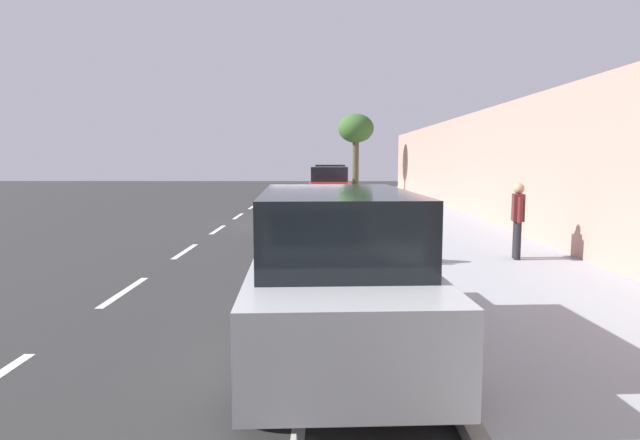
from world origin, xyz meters
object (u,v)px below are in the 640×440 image
object	(u,v)px
bicycle_at_curb	(361,248)
fire_hydrant	(372,208)
cyclist_with_backpack	(373,225)
parked_suv_silver_second	(336,273)
parked_pickup_red_far	(329,190)
parked_sedan_green_mid	(335,212)
street_tree_mid_block	(356,130)
parked_suv_tan_farthest	(329,181)
parked_sedan_white_end	(330,181)
pedestrian_on_phone	(518,216)

from	to	relation	value
bicycle_at_curb	fire_hydrant	bearing A→B (deg)	83.23
fire_hydrant	bicycle_at_curb	bearing A→B (deg)	-96.77
cyclist_with_backpack	fire_hydrant	bearing A→B (deg)	85.22
parked_suv_silver_second	parked_pickup_red_far	world-z (taller)	parked_suv_silver_second
parked_sedan_green_mid	street_tree_mid_block	distance (m)	22.30
bicycle_at_curb	fire_hydrant	xyz separation A→B (m)	(0.89, 7.53, 0.19)
parked_pickup_red_far	street_tree_mid_block	world-z (taller)	street_tree_mid_block
parked_suv_silver_second	parked_suv_tan_farthest	distance (m)	25.80
parked_suv_silver_second	parked_sedan_white_end	size ratio (longest dim) A/B	1.08
parked_suv_tan_farthest	fire_hydrant	bearing A→B (deg)	-83.49
parked_suv_tan_farthest	pedestrian_on_phone	world-z (taller)	parked_suv_tan_farthest
pedestrian_on_phone	bicycle_at_curb	bearing A→B (deg)	-179.14
parked_sedan_white_end	cyclist_with_backpack	size ratio (longest dim) A/B	2.78
parked_suv_tan_farthest	cyclist_with_backpack	size ratio (longest dim) A/B	2.96
parked_suv_tan_farthest	street_tree_mid_block	bearing A→B (deg)	72.89
cyclist_with_backpack	fire_hydrant	xyz separation A→B (m)	(0.67, 7.98, -0.38)
parked_pickup_red_far	bicycle_at_curb	world-z (taller)	parked_pickup_red_far
parked_sedan_white_end	fire_hydrant	distance (m)	18.64
parked_sedan_green_mid	street_tree_mid_block	world-z (taller)	street_tree_mid_block
fire_hydrant	parked_sedan_green_mid	bearing A→B (deg)	-114.38
parked_sedan_white_end	street_tree_mid_block	xyz separation A→B (m)	(1.82, 0.26, 3.54)
parked_suv_tan_farthest	pedestrian_on_phone	distance (m)	20.64
parked_pickup_red_far	bicycle_at_curb	bearing A→B (deg)	-87.40
street_tree_mid_block	fire_hydrant	bearing A→B (deg)	-91.25
parked_sedan_green_mid	parked_sedan_white_end	xyz separation A→B (m)	(-0.01, 21.68, 0.00)
parked_suv_silver_second	parked_sedan_white_end	world-z (taller)	parked_suv_silver_second
cyclist_with_backpack	parked_suv_tan_farthest	bearing A→B (deg)	92.18
parked_suv_silver_second	parked_suv_tan_farthest	world-z (taller)	same
parked_pickup_red_far	fire_hydrant	xyz separation A→B (m)	(1.50, -5.88, -0.32)
parked_suv_silver_second	cyclist_with_backpack	distance (m)	5.13
parked_suv_silver_second	fire_hydrant	distance (m)	13.13
parked_sedan_green_mid	parked_sedan_white_end	size ratio (longest dim) A/B	1.01
street_tree_mid_block	pedestrian_on_phone	world-z (taller)	street_tree_mid_block
parked_pickup_red_far	pedestrian_on_phone	size ratio (longest dim) A/B	3.19
parked_suv_silver_second	pedestrian_on_phone	size ratio (longest dim) A/B	2.88
parked_suv_silver_second	street_tree_mid_block	bearing A→B (deg)	86.49
parked_suv_tan_farthest	fire_hydrant	distance (m)	12.86
parked_sedan_green_mid	street_tree_mid_block	size ratio (longest dim) A/B	0.86
fire_hydrant	parked_suv_tan_farthest	bearing A→B (deg)	96.51
bicycle_at_curb	cyclist_with_backpack	size ratio (longest dim) A/B	1.11
parked_sedan_green_mid	parked_suv_tan_farthest	xyz separation A→B (m)	(-0.06, 15.87, 0.27)
parked_sedan_green_mid	cyclist_with_backpack	bearing A→B (deg)	-81.44
cyclist_with_backpack	pedestrian_on_phone	world-z (taller)	pedestrian_on_phone
parked_sedan_green_mid	fire_hydrant	xyz separation A→B (m)	(1.40, 3.09, -0.17)
parked_suv_silver_second	parked_pickup_red_far	size ratio (longest dim) A/B	0.90
parked_pickup_red_far	street_tree_mid_block	bearing A→B (deg)	81.60
parked_sedan_green_mid	bicycle_at_curb	world-z (taller)	parked_sedan_green_mid
parked_pickup_red_far	cyclist_with_backpack	distance (m)	13.88
cyclist_with_backpack	fire_hydrant	world-z (taller)	cyclist_with_backpack
parked_suv_silver_second	street_tree_mid_block	distance (m)	32.10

